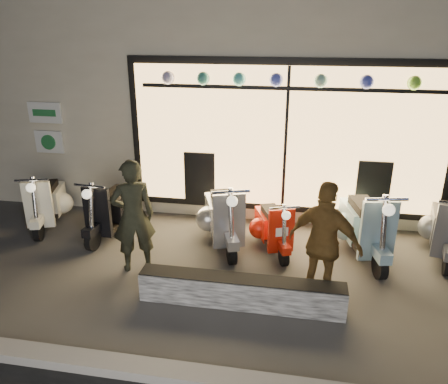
% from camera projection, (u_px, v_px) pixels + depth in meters
% --- Properties ---
extents(ground, '(40.00, 40.00, 0.00)m').
position_uv_depth(ground, '(218.00, 275.00, 6.26)').
color(ground, '#383533').
rests_on(ground, ground).
extents(kerb, '(40.00, 0.25, 0.12)m').
position_uv_depth(kerb, '(181.00, 375.00, 4.40)').
color(kerb, slate).
rests_on(kerb, ground).
extents(shop_building, '(10.20, 6.23, 4.20)m').
position_uv_depth(shop_building, '(258.00, 82.00, 10.08)').
color(shop_building, beige).
rests_on(shop_building, ground).
extents(graffiti_barrier, '(2.60, 0.28, 0.40)m').
position_uv_depth(graffiti_barrier, '(241.00, 292.00, 5.52)').
color(graffiti_barrier, black).
rests_on(graffiti_barrier, ground).
extents(scooter_silver, '(0.83, 1.52, 1.10)m').
position_uv_depth(scooter_silver, '(223.00, 215.00, 7.14)').
color(scooter_silver, black).
rests_on(scooter_silver, ground).
extents(scooter_red, '(0.68, 1.22, 0.88)m').
position_uv_depth(scooter_red, '(272.00, 225.00, 6.98)').
color(scooter_red, black).
rests_on(scooter_red, ground).
extents(scooter_black, '(0.56, 1.45, 1.03)m').
position_uv_depth(scooter_black, '(115.00, 208.00, 7.49)').
color(scooter_black, black).
rests_on(scooter_black, ground).
extents(scooter_cream, '(0.72, 1.42, 1.01)m').
position_uv_depth(scooter_cream, '(48.00, 201.00, 7.80)').
color(scooter_cream, black).
rests_on(scooter_cream, ground).
extents(scooter_blue, '(0.72, 1.60, 1.14)m').
position_uv_depth(scooter_blue, '(363.00, 224.00, 6.80)').
color(scooter_blue, black).
rests_on(scooter_blue, ground).
extents(scooter_grey, '(0.65, 1.47, 1.04)m').
position_uv_depth(scooter_grey, '(447.00, 227.00, 6.78)').
color(scooter_grey, black).
rests_on(scooter_grey, ground).
extents(man, '(0.72, 0.64, 1.67)m').
position_uv_depth(man, '(133.00, 216.00, 6.16)').
color(man, black).
rests_on(man, ground).
extents(woman, '(1.03, 0.73, 1.62)m').
position_uv_depth(woman, '(325.00, 244.00, 5.43)').
color(woman, brown).
rests_on(woman, ground).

